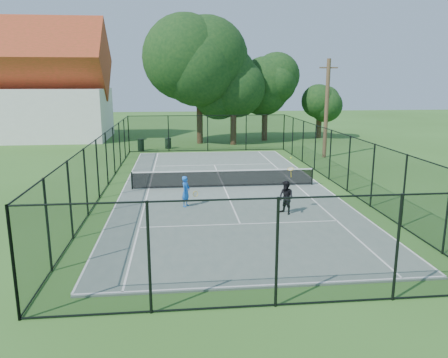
{
  "coord_description": "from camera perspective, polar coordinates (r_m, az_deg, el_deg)",
  "views": [
    {
      "loc": [
        -2.46,
        -23.31,
        5.86
      ],
      "look_at": [
        -0.31,
        -3.0,
        1.2
      ],
      "focal_mm": 35.0,
      "sensor_mm": 36.0,
      "label": 1
    }
  ],
  "objects": [
    {
      "name": "building",
      "position": [
        47.59,
        -24.26,
        10.62
      ],
      "size": [
        15.3,
        8.15,
        11.87
      ],
      "color": "silver",
      "rests_on": "ground"
    },
    {
      "name": "tennis_court",
      "position": [
        24.15,
        -0.01,
        -1.12
      ],
      "size": [
        11.0,
        24.0,
        0.06
      ],
      "primitive_type": "cube",
      "color": "slate",
      "rests_on": "ground"
    },
    {
      "name": "utility_pole",
      "position": [
        34.26,
        13.25,
        8.99
      ],
      "size": [
        1.4,
        0.3,
        7.39
      ],
      "color": "#4C3823",
      "rests_on": "ground"
    },
    {
      "name": "tennis_net",
      "position": [
        24.02,
        -0.01,
        0.15
      ],
      "size": [
        10.08,
        0.08,
        0.95
      ],
      "color": "black",
      "rests_on": "tennis_court"
    },
    {
      "name": "ground",
      "position": [
        24.16,
        -0.01,
        -1.18
      ],
      "size": [
        120.0,
        120.0,
        0.0
      ],
      "primitive_type": "plane",
      "color": "#315C1F"
    },
    {
      "name": "tree_near_right",
      "position": [
        43.08,
        5.42,
        11.86
      ],
      "size": [
        5.88,
        5.88,
        8.11
      ],
      "color": "#332114",
      "rests_on": "ground"
    },
    {
      "name": "player_blue",
      "position": [
        20.39,
        -5.0,
        -1.62
      ],
      "size": [
        0.86,
        0.63,
        1.44
      ],
      "color": "blue",
      "rests_on": "tennis_court"
    },
    {
      "name": "tree_near_left",
      "position": [
        40.89,
        -3.27,
        13.82
      ],
      "size": [
        8.18,
        8.18,
        10.66
      ],
      "color": "#332114",
      "rests_on": "ground"
    },
    {
      "name": "trash_bin_left",
      "position": [
        37.48,
        -10.81,
        4.41
      ],
      "size": [
        0.58,
        0.58,
        0.99
      ],
      "color": "black",
      "rests_on": "ground"
    },
    {
      "name": "trash_bin_right",
      "position": [
        38.37,
        -7.32,
        4.66
      ],
      "size": [
        0.58,
        0.58,
        0.91
      ],
      "color": "black",
      "rests_on": "ground"
    },
    {
      "name": "fence",
      "position": [
        23.84,
        -0.01,
        2.32
      ],
      "size": [
        13.1,
        26.1,
        3.0
      ],
      "color": "black",
      "rests_on": "ground"
    },
    {
      "name": "tree_near_mid",
      "position": [
        40.08,
        1.26,
        11.47
      ],
      "size": [
        6.08,
        6.08,
        7.95
      ],
      "color": "#332114",
      "rests_on": "ground"
    },
    {
      "name": "player_black",
      "position": [
        19.35,
        8.12,
        -2.41
      ],
      "size": [
        0.88,
        1.11,
        2.44
      ],
      "color": "black",
      "rests_on": "tennis_court"
    },
    {
      "name": "tree_far_right",
      "position": [
        45.98,
        12.37,
        9.08
      ],
      "size": [
        3.76,
        3.76,
        4.98
      ],
      "color": "#332114",
      "rests_on": "ground"
    }
  ]
}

